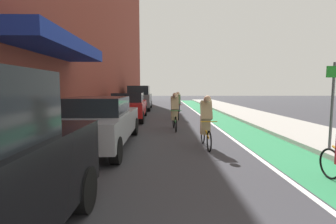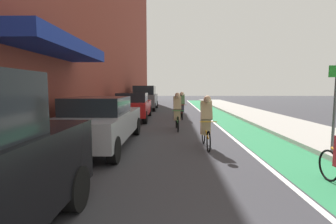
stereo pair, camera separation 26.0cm
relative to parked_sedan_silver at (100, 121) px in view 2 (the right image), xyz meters
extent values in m
plane|color=#38383D|center=(2.54, 6.75, -0.79)|extent=(84.13, 84.13, 0.00)
cube|color=#2D8451|center=(5.32, 8.75, -0.79)|extent=(1.60, 38.24, 0.00)
cube|color=white|center=(4.42, 8.75, -0.79)|extent=(0.12, 38.24, 0.00)
cube|color=#A8A59E|center=(7.60, 8.75, -0.72)|extent=(2.96, 38.24, 0.14)
cube|color=navy|center=(-0.80, -0.81, 2.11)|extent=(1.20, 4.40, 0.36)
cylinder|color=black|center=(0.80, -4.01, -0.46)|extent=(0.22, 0.66, 0.66)
cube|color=#9EA0A8|center=(0.00, 0.05, -0.11)|extent=(1.86, 4.73, 0.70)
cube|color=black|center=(0.00, -0.19, 0.47)|extent=(1.63, 1.99, 0.55)
cylinder|color=black|center=(-0.83, 1.87, -0.46)|extent=(0.22, 0.66, 0.66)
cylinder|color=black|center=(0.85, 1.86, -0.46)|extent=(0.22, 0.66, 0.66)
cylinder|color=black|center=(-0.85, -1.76, -0.46)|extent=(0.22, 0.66, 0.66)
cylinder|color=black|center=(0.83, -1.77, -0.46)|extent=(0.22, 0.66, 0.66)
cube|color=red|center=(0.00, 6.50, -0.11)|extent=(1.91, 4.67, 0.70)
cube|color=black|center=(0.01, 6.27, 0.47)|extent=(1.63, 1.98, 0.55)
cylinder|color=black|center=(-0.86, 8.24, -0.46)|extent=(0.24, 0.67, 0.66)
cylinder|color=black|center=(0.77, 8.28, -0.46)|extent=(0.24, 0.67, 0.66)
cylinder|color=black|center=(-0.77, 4.71, -0.46)|extent=(0.24, 0.67, 0.66)
cylinder|color=black|center=(0.86, 4.75, -0.46)|extent=(0.24, 0.67, 0.66)
cube|color=#595B60|center=(0.00, 12.82, 0.02)|extent=(1.89, 4.47, 0.95)
cube|color=black|center=(0.00, 12.60, 0.82)|extent=(1.65, 2.69, 0.75)
cylinder|color=black|center=(-0.86, 14.49, -0.46)|extent=(0.23, 0.66, 0.66)
cylinder|color=black|center=(0.83, 14.51, -0.46)|extent=(0.23, 0.66, 0.66)
cylinder|color=black|center=(-0.83, 11.14, -0.46)|extent=(0.23, 0.66, 0.66)
cylinder|color=black|center=(0.86, 11.15, -0.46)|extent=(0.23, 0.66, 0.66)
torus|color=black|center=(5.26, -2.78, -0.48)|extent=(0.05, 0.61, 0.61)
torus|color=black|center=(3.24, -0.70, -0.48)|extent=(0.05, 0.61, 0.61)
torus|color=black|center=(3.23, 0.35, -0.48)|extent=(0.05, 0.61, 0.61)
cylinder|color=gold|center=(3.24, -0.18, -0.26)|extent=(0.05, 0.96, 0.33)
cylinder|color=gold|center=(3.24, 0.00, -0.18)|extent=(0.04, 0.12, 0.55)
cylinder|color=gold|center=(3.24, -0.63, 0.07)|extent=(0.48, 0.03, 0.02)
cube|color=tan|center=(3.24, -0.07, -0.11)|extent=(0.28, 0.24, 0.56)
cube|color=tan|center=(3.24, -0.20, 0.35)|extent=(0.32, 0.40, 0.60)
sphere|color=tan|center=(3.24, -0.36, 0.69)|extent=(0.22, 0.22, 0.22)
cube|color=tan|center=(3.24, -0.08, 0.37)|extent=(0.26, 0.28, 0.39)
torus|color=black|center=(2.47, 2.42, -0.46)|extent=(0.07, 0.65, 0.65)
torus|color=black|center=(2.42, 3.47, -0.46)|extent=(0.07, 0.65, 0.65)
cylinder|color=#338C3F|center=(2.44, 2.94, -0.24)|extent=(0.08, 0.96, 0.33)
cylinder|color=#338C3F|center=(2.44, 3.13, -0.16)|extent=(0.04, 0.12, 0.55)
cylinder|color=#338C3F|center=(2.46, 2.50, 0.09)|extent=(0.48, 0.05, 0.02)
cube|color=tan|center=(2.44, 3.05, -0.09)|extent=(0.29, 0.25, 0.56)
cube|color=tan|center=(2.44, 2.92, 0.37)|extent=(0.34, 0.41, 0.60)
sphere|color=tan|center=(2.45, 2.76, 0.71)|extent=(0.22, 0.22, 0.22)
cube|color=#333842|center=(2.44, 3.04, 0.39)|extent=(0.27, 0.29, 0.39)
torus|color=black|center=(2.80, 6.25, -0.49)|extent=(0.05, 0.60, 0.60)
torus|color=black|center=(2.79, 7.30, -0.49)|extent=(0.05, 0.60, 0.60)
cylinder|color=red|center=(2.79, 6.78, -0.27)|extent=(0.05, 0.96, 0.33)
cylinder|color=red|center=(2.79, 6.96, -0.19)|extent=(0.04, 0.12, 0.55)
cylinder|color=red|center=(2.80, 6.33, 0.06)|extent=(0.48, 0.03, 0.02)
cube|color=#333842|center=(2.79, 6.88, -0.12)|extent=(0.28, 0.24, 0.56)
cube|color=#4C7247|center=(2.79, 6.75, 0.34)|extent=(0.33, 0.40, 0.60)
sphere|color=tan|center=(2.80, 6.60, 0.68)|extent=(0.22, 0.22, 0.22)
cylinder|color=#4C4C51|center=(6.46, -1.03, 0.52)|extent=(0.07, 0.07, 2.34)
camera|label=1|loc=(1.95, -7.44, 1.01)|focal=26.15mm
camera|label=2|loc=(2.21, -7.44, 1.01)|focal=26.15mm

